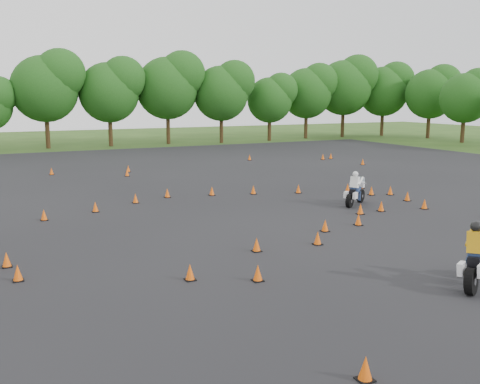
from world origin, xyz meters
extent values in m
plane|color=#2D5119|center=(0.00, 0.00, 0.00)|extent=(140.00, 140.00, 0.00)
plane|color=black|center=(0.00, 6.00, 0.01)|extent=(62.00, 62.00, 0.00)
cone|color=#EF580A|center=(-3.00, 9.49, 0.23)|extent=(0.26, 0.26, 0.45)
cone|color=#EF580A|center=(9.56, 7.99, 0.23)|extent=(0.26, 0.26, 0.45)
cone|color=#EF580A|center=(-3.61, -8.63, 0.23)|extent=(0.26, 0.26, 0.45)
cone|color=#EF580A|center=(10.07, 22.87, 0.23)|extent=(0.26, 0.26, 0.45)
cone|color=#EF580A|center=(6.50, 2.73, 0.23)|extent=(0.26, 0.26, 0.45)
cone|color=#EF580A|center=(-0.57, 20.39, 0.23)|extent=(0.26, 0.26, 0.45)
cone|color=#EF580A|center=(9.32, 4.08, 0.23)|extent=(0.26, 0.26, 0.45)
cone|color=#EF580A|center=(-5.17, 8.27, 0.23)|extent=(0.26, 0.26, 0.45)
cone|color=#EF580A|center=(15.73, 20.66, 0.23)|extent=(0.26, 0.26, 0.45)
cone|color=#EF580A|center=(-1.14, 18.48, 0.23)|extent=(0.26, 0.26, 0.45)
cone|color=#EF580A|center=(3.88, 1.04, 0.23)|extent=(0.26, 0.26, 0.45)
cone|color=#EF580A|center=(8.17, 7.39, 0.23)|extent=(0.26, 0.26, 0.45)
cone|color=#EF580A|center=(-4.56, -2.12, 0.23)|extent=(0.26, 0.26, 0.45)
cone|color=#EF580A|center=(9.70, 5.75, 0.23)|extent=(0.26, 0.26, 0.45)
cone|color=#EF580A|center=(8.75, 6.12, 0.23)|extent=(0.26, 0.26, 0.45)
cone|color=#EF580A|center=(-2.87, -3.03, 0.23)|extent=(0.26, 0.26, 0.45)
cone|color=#EF580A|center=(-5.49, 21.35, 0.23)|extent=(0.26, 0.26, 0.45)
cone|color=#EF580A|center=(0.77, -0.63, 0.23)|extent=(0.26, 0.26, 0.45)
cone|color=#EF580A|center=(-7.44, 7.53, 0.23)|extent=(0.26, 0.26, 0.45)
cone|color=#EF580A|center=(5.26, 2.64, 0.23)|extent=(0.26, 0.26, 0.45)
cone|color=#EF580A|center=(16.64, 20.82, 0.23)|extent=(0.26, 0.26, 0.45)
cone|color=#EF580A|center=(-1.54, -0.43, 0.23)|extent=(0.26, 0.26, 0.45)
cone|color=#EF580A|center=(5.60, 8.31, 0.23)|extent=(0.26, 0.26, 0.45)
cone|color=#EF580A|center=(8.64, 2.26, 0.23)|extent=(0.26, 0.26, 0.45)
cone|color=#EF580A|center=(1.16, 9.74, 0.23)|extent=(0.26, 0.26, 0.45)
cone|color=#EF580A|center=(2.08, 0.80, 0.23)|extent=(0.26, 0.26, 0.45)
cone|color=#EF580A|center=(-8.95, -0.06, 0.23)|extent=(0.26, 0.26, 0.45)
cone|color=#EF580A|center=(-9.17, 1.43, 0.23)|extent=(0.26, 0.26, 0.45)
cone|color=#EF580A|center=(16.47, 16.46, 0.23)|extent=(0.26, 0.26, 0.45)
cone|color=#EF580A|center=(3.29, 9.12, 0.23)|extent=(0.26, 0.26, 0.45)
cone|color=#EF580A|center=(-1.14, 10.20, 0.23)|extent=(0.26, 0.26, 0.45)
camera|label=1|loc=(-9.62, -15.74, 5.13)|focal=40.00mm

